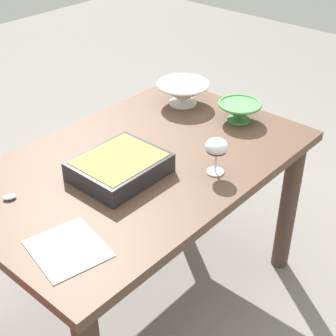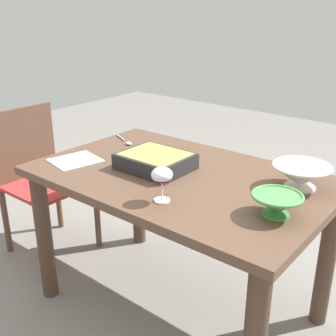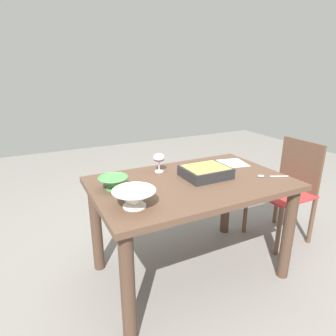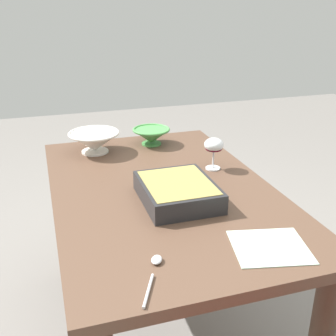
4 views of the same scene
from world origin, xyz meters
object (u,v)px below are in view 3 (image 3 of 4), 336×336
object	(u,v)px
casserole_dish	(206,171)
small_bowl	(134,197)
mixing_bowl	(113,182)
napkin	(233,163)
serving_spoon	(267,176)
wine_glass	(159,159)
chair	(288,186)
dining_table	(191,198)

from	to	relation	value
casserole_dish	small_bowl	world-z (taller)	small_bowl
mixing_bowl	napkin	size ratio (longest dim) A/B	0.85
small_bowl	serving_spoon	bearing A→B (deg)	1.08
wine_glass	small_bowl	world-z (taller)	wine_glass
wine_glass	chair	bearing A→B (deg)	-10.24
small_bowl	serving_spoon	xyz separation A→B (m)	(0.97, 0.02, -0.05)
chair	casserole_dish	distance (m)	0.94
chair	napkin	distance (m)	0.59
chair	wine_glass	bearing A→B (deg)	169.76
chair	mixing_bowl	xyz separation A→B (m)	(-1.52, 0.04, 0.30)
chair	mixing_bowl	distance (m)	1.55
wine_glass	mixing_bowl	size ratio (longest dim) A/B	0.75
chair	napkin	bearing A→B (deg)	166.46
dining_table	serving_spoon	xyz separation A→B (m)	(0.50, -0.17, 0.13)
small_bowl	dining_table	bearing A→B (deg)	21.85
dining_table	small_bowl	world-z (taller)	small_bowl
chair	small_bowl	size ratio (longest dim) A/B	3.65
dining_table	mixing_bowl	bearing A→B (deg)	169.29
mixing_bowl	dining_table	bearing A→B (deg)	-10.71
dining_table	napkin	world-z (taller)	napkin
dining_table	chair	distance (m)	1.02
wine_glass	casserole_dish	size ratio (longest dim) A/B	0.45
small_bowl	napkin	world-z (taller)	small_bowl
napkin	wine_glass	bearing A→B (deg)	172.64
wine_glass	mixing_bowl	distance (m)	0.43
casserole_dish	mixing_bowl	distance (m)	0.63
wine_glass	serving_spoon	distance (m)	0.76
dining_table	serving_spoon	world-z (taller)	serving_spoon
chair	casserole_dish	bearing A→B (deg)	-177.64
small_bowl	wine_glass	bearing A→B (deg)	51.64
dining_table	chair	bearing A→B (deg)	3.25
wine_glass	dining_table	bearing A→B (deg)	-66.06
wine_glass	small_bowl	size ratio (longest dim) A/B	0.58
napkin	chair	bearing A→B (deg)	-13.54
dining_table	wine_glass	distance (m)	0.36
dining_table	mixing_bowl	xyz separation A→B (m)	(-0.50, 0.10, 0.17)
serving_spoon	chair	bearing A→B (deg)	23.98
chair	napkin	world-z (taller)	chair
chair	napkin	size ratio (longest dim) A/B	3.98
dining_table	chair	world-z (taller)	chair
dining_table	small_bowl	xyz separation A→B (m)	(-0.47, -0.19, 0.18)
chair	wine_glass	xyz separation A→B (m)	(-1.13, 0.20, 0.35)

